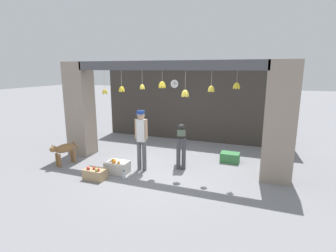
% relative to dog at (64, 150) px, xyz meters
% --- Properties ---
extents(ground_plane, '(60.00, 60.00, 0.00)m').
position_rel_dog_xyz_m(ground_plane, '(2.64, 0.72, -0.44)').
color(ground_plane, gray).
extents(shop_back_wall, '(6.96, 0.12, 2.83)m').
position_rel_dog_xyz_m(shop_back_wall, '(2.64, 3.79, 0.98)').
color(shop_back_wall, '#38332D').
rests_on(shop_back_wall, ground_plane).
extents(shop_pillar_left, '(0.70, 0.60, 2.83)m').
position_rel_dog_xyz_m(shop_pillar_left, '(-0.19, 1.02, 0.98)').
color(shop_pillar_left, gray).
rests_on(shop_pillar_left, ground_plane).
extents(shop_pillar_right, '(0.70, 0.60, 2.83)m').
position_rel_dog_xyz_m(shop_pillar_right, '(5.47, 1.02, 0.98)').
color(shop_pillar_right, gray).
rests_on(shop_pillar_right, ground_plane).
extents(storefront_awning, '(5.06, 0.27, 0.92)m').
position_rel_dog_xyz_m(storefront_awning, '(2.65, 0.84, 2.22)').
color(storefront_awning, '#4C4C51').
extents(dog, '(0.40, 0.86, 0.65)m').
position_rel_dog_xyz_m(dog, '(0.00, 0.00, 0.00)').
color(dog, olive).
rests_on(dog, ground_plane).
extents(shopkeeper, '(0.34, 0.27, 1.59)m').
position_rel_dog_xyz_m(shopkeeper, '(2.18, 0.44, 0.49)').
color(shopkeeper, '#56565B').
rests_on(shopkeeper, ground_plane).
extents(worker_stooping, '(0.43, 0.82, 1.10)m').
position_rel_dog_xyz_m(worker_stooping, '(3.06, 1.07, 0.29)').
color(worker_stooping, '#424247').
rests_on(worker_stooping, ground_plane).
extents(fruit_crate_oranges, '(0.56, 0.44, 0.35)m').
position_rel_dog_xyz_m(fruit_crate_oranges, '(1.67, 0.05, -0.29)').
color(fruit_crate_oranges, silver).
rests_on(fruit_crate_oranges, ground_plane).
extents(fruit_crate_apples, '(0.53, 0.33, 0.32)m').
position_rel_dog_xyz_m(fruit_crate_apples, '(1.39, -0.52, -0.30)').
color(fruit_crate_apples, tan).
rests_on(fruit_crate_apples, ground_plane).
extents(produce_box_green, '(0.53, 0.37, 0.27)m').
position_rel_dog_xyz_m(produce_box_green, '(4.28, 1.88, -0.30)').
color(produce_box_green, '#387A42').
rests_on(produce_box_green, ground_plane).
extents(water_bottle, '(0.07, 0.07, 0.22)m').
position_rel_dog_xyz_m(water_bottle, '(2.04, -0.26, -0.33)').
color(water_bottle, silver).
rests_on(water_bottle, ground_plane).
extents(wall_clock, '(0.32, 0.03, 0.32)m').
position_rel_dog_xyz_m(wall_clock, '(1.93, 3.71, 1.65)').
color(wall_clock, black).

